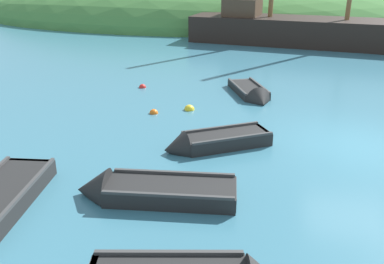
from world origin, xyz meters
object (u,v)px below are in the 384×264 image
(rowboat_far, at_px, (212,143))
(buoy_orange, at_px, (154,113))
(sailing_ship, at_px, (300,35))
(rowboat_portside, at_px, (252,95))
(buoy_yellow, at_px, (189,110))
(buoy_red, at_px, (142,88))
(rowboat_near_dock, at_px, (146,193))

(rowboat_far, height_order, buoy_orange, rowboat_far)
(sailing_ship, bearing_deg, rowboat_portside, -91.36)
(buoy_orange, bearing_deg, rowboat_portside, 38.24)
(rowboat_portside, relative_size, buoy_yellow, 8.49)
(buoy_red, bearing_deg, rowboat_far, -56.72)
(buoy_yellow, distance_m, buoy_red, 3.53)
(rowboat_portside, relative_size, buoy_red, 10.49)
(rowboat_far, relative_size, buoy_orange, 10.38)
(rowboat_near_dock, height_order, buoy_orange, rowboat_near_dock)
(rowboat_portside, distance_m, rowboat_far, 5.25)
(rowboat_near_dock, xyz_separation_m, buoy_red, (-2.61, 8.64, -0.12))
(sailing_ship, xyz_separation_m, rowboat_near_dock, (-4.54, -20.32, -0.48))
(rowboat_far, bearing_deg, buoy_yellow, -97.90)
(rowboat_near_dock, xyz_separation_m, buoy_orange, (-1.29, 5.54, -0.12))
(buoy_yellow, relative_size, buoy_red, 1.24)
(buoy_yellow, bearing_deg, buoy_orange, -153.10)
(buoy_yellow, xyz_separation_m, buoy_orange, (-1.16, -0.59, 0.00))
(rowboat_near_dock, xyz_separation_m, rowboat_far, (1.10, 2.99, 0.00))
(buoy_yellow, bearing_deg, rowboat_far, -68.56)
(rowboat_portside, bearing_deg, rowboat_near_dock, -35.28)
(sailing_ship, bearing_deg, buoy_red, -111.15)
(sailing_ship, height_order, rowboat_far, sailing_ship)
(buoy_red, bearing_deg, sailing_ship, 58.52)
(sailing_ship, distance_m, buoy_yellow, 14.96)
(rowboat_portside, distance_m, buoy_yellow, 2.97)
(rowboat_near_dock, relative_size, buoy_red, 12.07)
(rowboat_far, bearing_deg, sailing_ship, -130.58)
(rowboat_near_dock, relative_size, buoy_orange, 11.96)
(rowboat_near_dock, height_order, buoy_red, rowboat_near_dock)
(rowboat_portside, height_order, rowboat_near_dock, rowboat_near_dock)
(sailing_ship, height_order, rowboat_near_dock, sailing_ship)
(rowboat_far, relative_size, buoy_yellow, 8.48)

